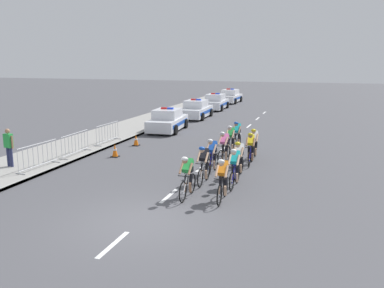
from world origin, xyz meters
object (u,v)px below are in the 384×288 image
cyclist_fourth (235,167)px  police_car_furthest (230,97)px  cyclist_second (223,179)px  crowd_barrier_front (38,156)px  cyclist_fifth (212,155)px  crowd_barrier_rear (108,133)px  traffic_cone_mid (115,151)px  cyclist_eighth (251,148)px  police_car_nearest (168,121)px  cyclist_lead (187,176)px  crowd_barrier_middle (75,144)px  cyclist_ninth (231,139)px  cyclist_tenth (254,143)px  traffic_cone_near (136,140)px  spectator_closest (9,145)px  cyclist_eleventh (237,135)px  cyclist_seventh (224,147)px  cyclist_third (204,164)px  cyclist_sixth (239,158)px  police_car_second (196,110)px  police_car_third (216,102)px

cyclist_fourth → police_car_furthest: 30.72m
cyclist_second → crowd_barrier_front: cyclist_second is taller
cyclist_second → crowd_barrier_front: size_ratio=0.74×
cyclist_fourth → cyclist_fifth: 2.01m
crowd_barrier_rear → traffic_cone_mid: crowd_barrier_rear is taller
cyclist_eighth → crowd_barrier_rear: (-8.42, 1.98, -0.14)m
cyclist_second → police_car_nearest: 14.06m
cyclist_lead → cyclist_fifth: (0.00, 3.21, 0.00)m
cyclist_second → police_car_nearest: size_ratio=0.38×
cyclist_lead → crowd_barrier_middle: bearing=150.8°
cyclist_ninth → cyclist_tenth: bearing=-24.5°
cyclist_lead → police_car_nearest: (-5.55, 12.35, -0.11)m
traffic_cone_near → spectator_closest: size_ratio=0.38×
cyclist_fourth → police_car_nearest: (-6.85, 10.68, -0.11)m
cyclist_eleventh → spectator_closest: bearing=-140.7°
cyclist_tenth → traffic_cone_mid: (-6.56, -1.64, -0.48)m
cyclist_fourth → cyclist_tenth: 4.53m
cyclist_second → cyclist_ninth: 6.85m
traffic_cone_mid → cyclist_second: bearing=-34.8°
cyclist_fifth → police_car_nearest: (-5.56, 9.14, -0.11)m
traffic_cone_near → cyclist_ninth: bearing=-5.5°
spectator_closest → cyclist_seventh: bearing=24.2°
cyclist_second → cyclist_third: same height
cyclist_fourth → police_car_furthest: (-6.85, 29.94, -0.11)m
cyclist_seventh → cyclist_ninth: 1.77m
cyclist_fifth → crowd_barrier_rear: size_ratio=0.74×
cyclist_seventh → crowd_barrier_rear: bearing=163.8°
cyclist_seventh → spectator_closest: size_ratio=1.03×
cyclist_lead → cyclist_seventh: (0.09, 5.01, 0.00)m
cyclist_ninth → crowd_barrier_rear: size_ratio=0.74×
traffic_cone_mid → crowd_barrier_rear: bearing=125.8°
cyclist_seventh → cyclist_eighth: size_ratio=1.00×
cyclist_fifth → cyclist_eighth: bearing=56.1°
cyclist_lead → cyclist_sixth: 3.22m
crowd_barrier_rear → police_car_second: bearing=82.3°
cyclist_third → cyclist_fifth: same height
cyclist_second → cyclist_eleventh: size_ratio=1.00×
cyclist_sixth → cyclist_eighth: 2.13m
cyclist_seventh → crowd_barrier_front: (-7.28, -3.68, -0.14)m
cyclist_seventh → cyclist_fourth: bearing=-70.2°
cyclist_lead → cyclist_eleventh: size_ratio=1.00×
police_car_third → traffic_cone_near: police_car_third is taller
spectator_closest → cyclist_fifth: bearing=13.6°
police_car_nearest → spectator_closest: bearing=-104.8°
cyclist_lead → police_car_third: (-5.55, 25.04, -0.11)m
cyclist_lead → cyclist_eleventh: (0.04, 8.16, 0.00)m
cyclist_seventh → cyclist_eighth: same height
cyclist_tenth → crowd_barrier_front: 9.76m
cyclist_second → cyclist_sixth: size_ratio=1.00×
cyclist_lead → crowd_barrier_middle: 8.17m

